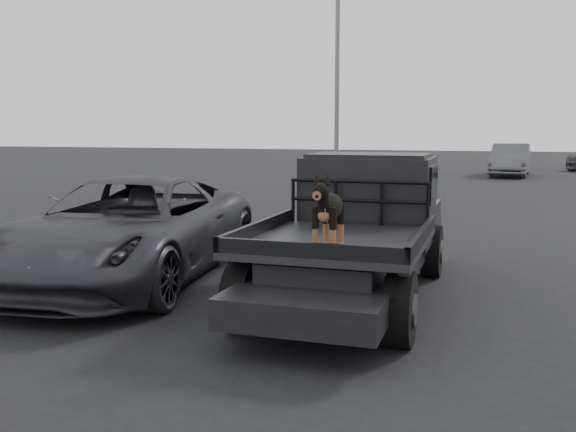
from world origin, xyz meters
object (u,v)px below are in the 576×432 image
(flatbed_ute, at_px, (354,262))
(dog, at_px, (329,213))
(parked_suv, at_px, (130,229))
(distant_car_a, at_px, (510,160))

(flatbed_ute, height_order, dog, dog)
(parked_suv, bearing_deg, distant_car_a, 70.13)
(flatbed_ute, distance_m, parked_suv, 3.25)
(dog, height_order, distant_car_a, dog)
(flatbed_ute, relative_size, dog, 7.30)
(parked_suv, bearing_deg, dog, -31.79)
(flatbed_ute, relative_size, parked_suv, 1.03)
(flatbed_ute, bearing_deg, distant_car_a, 84.44)
(dog, bearing_deg, parked_suv, 154.80)
(dog, distance_m, distant_car_a, 24.98)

